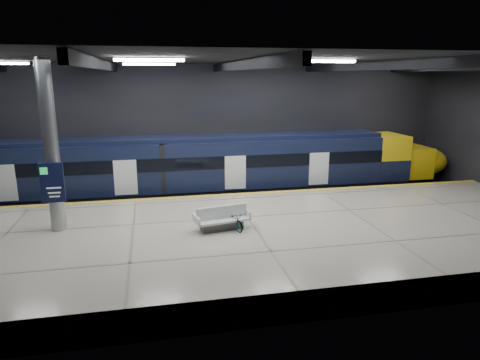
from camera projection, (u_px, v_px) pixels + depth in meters
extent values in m
plane|color=black|center=(242.00, 232.00, 20.56)|extent=(30.00, 30.00, 0.00)
cube|color=black|center=(216.00, 129.00, 27.22)|extent=(30.00, 0.10, 8.00)
cube|color=black|center=(302.00, 197.00, 12.00)|extent=(30.00, 0.10, 8.00)
cube|color=black|center=(243.00, 59.00, 18.66)|extent=(30.00, 16.00, 0.10)
cube|color=black|center=(100.00, 65.00, 17.53)|extent=(0.25, 16.00, 0.40)
cube|color=black|center=(243.00, 65.00, 18.72)|extent=(0.25, 16.00, 0.40)
cube|color=black|center=(368.00, 66.00, 19.91)|extent=(0.25, 16.00, 0.40)
cube|color=black|center=(480.00, 66.00, 21.09)|extent=(0.25, 16.00, 0.40)
cube|color=white|center=(150.00, 60.00, 15.99)|extent=(2.60, 0.18, 0.10)
cube|color=white|center=(325.00, 61.00, 17.38)|extent=(2.60, 0.18, 0.10)
cube|color=white|center=(475.00, 62.00, 18.77)|extent=(2.60, 0.18, 0.10)
cube|color=white|center=(149.00, 64.00, 21.70)|extent=(2.60, 0.18, 0.10)
cube|color=white|center=(281.00, 65.00, 23.08)|extent=(2.60, 0.18, 0.10)
cube|color=white|center=(399.00, 65.00, 24.47)|extent=(2.60, 0.18, 0.10)
cube|color=beige|center=(255.00, 240.00, 18.05)|extent=(30.00, 11.00, 1.10)
cube|color=gold|center=(232.00, 195.00, 22.91)|extent=(30.00, 0.40, 0.01)
cube|color=gray|center=(225.00, 202.00, 25.09)|extent=(30.00, 0.08, 0.16)
cube|color=gray|center=(221.00, 196.00, 26.46)|extent=(30.00, 0.08, 0.16)
cube|color=black|center=(181.00, 194.00, 25.16)|extent=(24.00, 2.58, 0.80)
cube|color=black|center=(180.00, 164.00, 24.74)|extent=(24.00, 2.80, 2.75)
cube|color=black|center=(179.00, 138.00, 24.38)|extent=(24.00, 2.30, 0.24)
cube|color=black|center=(181.00, 164.00, 23.33)|extent=(24.00, 0.04, 0.70)
cube|color=white|center=(235.00, 173.00, 24.06)|extent=(1.20, 0.05, 1.90)
cube|color=yellow|center=(384.00, 156.00, 27.31)|extent=(2.00, 2.80, 2.75)
ellipsoid|color=yellow|center=(420.00, 161.00, 27.94)|extent=(3.60, 2.52, 1.90)
cube|color=black|center=(389.00, 153.00, 27.33)|extent=(1.60, 2.38, 0.80)
cube|color=#595B60|center=(222.00, 225.00, 17.76)|extent=(1.82, 0.87, 0.33)
cube|color=white|center=(222.00, 219.00, 17.70)|extent=(2.33, 1.33, 0.09)
cube|color=white|center=(222.00, 212.00, 17.63)|extent=(2.17, 0.50, 0.55)
cube|color=white|center=(196.00, 220.00, 17.26)|extent=(0.24, 0.93, 0.33)
cube|color=white|center=(246.00, 213.00, 18.08)|extent=(0.24, 0.93, 0.33)
imported|color=#99999E|center=(234.00, 220.00, 17.71)|extent=(0.91, 1.50, 0.74)
cube|color=black|center=(220.00, 226.00, 17.64)|extent=(0.30, 0.19, 0.35)
cylinder|color=#9EA0A5|center=(51.00, 147.00, 16.94)|extent=(0.60, 0.60, 6.90)
cube|color=#0E1436|center=(52.00, 183.00, 16.87)|extent=(0.90, 0.12, 1.60)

